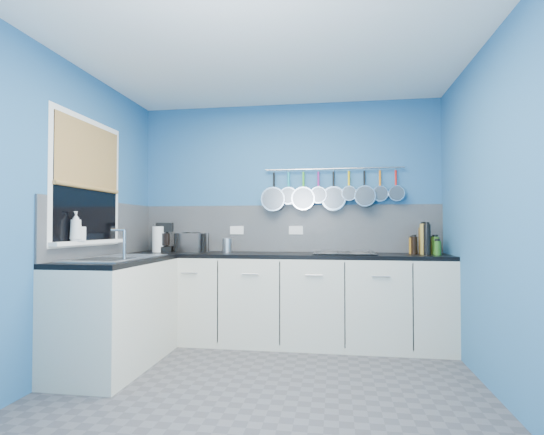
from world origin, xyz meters
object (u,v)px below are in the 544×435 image
(soap_bottle_a, at_px, (76,226))
(canister, at_px, (227,245))
(soap_bottle_b, at_px, (79,230))
(coffee_maker, at_px, (164,237))
(hob, at_px, (344,253))
(toaster, at_px, (192,242))
(paper_towel, at_px, (158,239))

(soap_bottle_a, height_order, canister, soap_bottle_a)
(soap_bottle_b, height_order, coffee_maker, soap_bottle_b)
(hob, bearing_deg, soap_bottle_a, -152.02)
(soap_bottle_b, height_order, toaster, soap_bottle_b)
(hob, bearing_deg, soap_bottle_b, -152.86)
(coffee_maker, relative_size, toaster, 1.01)
(soap_bottle_a, xyz_separation_m, soap_bottle_b, (0.00, 0.04, -0.03))
(hob, bearing_deg, toaster, 175.62)
(soap_bottle_a, height_order, hob, soap_bottle_a)
(paper_towel, bearing_deg, coffee_maker, 57.28)
(soap_bottle_b, xyz_separation_m, paper_towel, (0.20, 1.08, -0.10))
(paper_towel, bearing_deg, soap_bottle_a, -99.91)
(canister, bearing_deg, hob, -3.21)
(paper_towel, bearing_deg, canister, 6.59)
(paper_towel, distance_m, coffee_maker, 0.07)
(hob, bearing_deg, paper_towel, -179.51)
(soap_bottle_b, bearing_deg, soap_bottle_a, -90.00)
(soap_bottle_b, height_order, hob, soap_bottle_b)
(coffee_maker, distance_m, canister, 0.70)
(soap_bottle_b, relative_size, canister, 1.19)
(soap_bottle_b, bearing_deg, coffee_maker, 78.36)
(canister, bearing_deg, soap_bottle_b, -128.54)
(canister, bearing_deg, coffee_maker, -178.06)
(soap_bottle_a, xyz_separation_m, coffee_maker, (0.23, 1.18, -0.11))
(soap_bottle_a, bearing_deg, coffee_maker, 78.75)
(coffee_maker, bearing_deg, canister, -12.68)
(soap_bottle_a, xyz_separation_m, canister, (0.93, 1.20, -0.20))
(paper_towel, bearing_deg, toaster, 23.79)
(paper_towel, bearing_deg, hob, 0.49)
(soap_bottle_b, bearing_deg, toaster, 67.10)
(soap_bottle_b, distance_m, canister, 1.49)
(coffee_maker, distance_m, toaster, 0.30)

